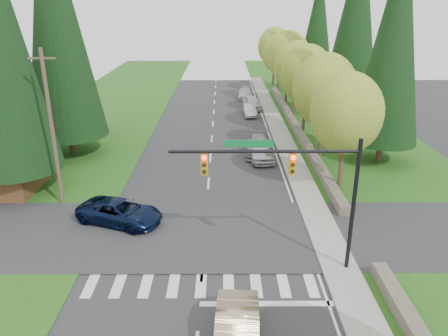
{
  "coord_description": "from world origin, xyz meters",
  "views": [
    {
      "loc": [
        1.01,
        -14.03,
        12.53
      ],
      "look_at": [
        1.12,
        11.29,
        2.8
      ],
      "focal_mm": 35.0,
      "sensor_mm": 36.0,
      "label": 1
    }
  ],
  "objects_px": {
    "parked_car_b": "(259,145)",
    "parked_car_e": "(245,93)",
    "suv_navy": "(120,212)",
    "parked_car_c": "(250,110)",
    "parked_car_a": "(260,150)",
    "parked_car_d": "(252,103)",
    "sedan_champagne": "(237,335)"
  },
  "relations": [
    {
      "from": "sedan_champagne",
      "to": "parked_car_d",
      "type": "xyz_separation_m",
      "value": [
        3.17,
        39.95,
        -0.01
      ]
    },
    {
      "from": "parked_car_b",
      "to": "parked_car_d",
      "type": "distance_m",
      "value": 16.9
    },
    {
      "from": "sedan_champagne",
      "to": "parked_car_e",
      "type": "relative_size",
      "value": 1.03
    },
    {
      "from": "parked_car_a",
      "to": "parked_car_d",
      "type": "xyz_separation_m",
      "value": [
        0.52,
        18.32,
        -0.02
      ]
    },
    {
      "from": "suv_navy",
      "to": "parked_car_e",
      "type": "bearing_deg",
      "value": 6.63
    },
    {
      "from": "sedan_champagne",
      "to": "parked_car_b",
      "type": "xyz_separation_m",
      "value": [
        2.65,
        23.06,
        -0.03
      ]
    },
    {
      "from": "parked_car_d",
      "to": "parked_car_e",
      "type": "relative_size",
      "value": 0.99
    },
    {
      "from": "parked_car_a",
      "to": "parked_car_d",
      "type": "relative_size",
      "value": 1.03
    },
    {
      "from": "parked_car_a",
      "to": "parked_car_e",
      "type": "height_order",
      "value": "parked_car_a"
    },
    {
      "from": "suv_navy",
      "to": "parked_car_d",
      "type": "relative_size",
      "value": 1.13
    },
    {
      "from": "parked_car_a",
      "to": "parked_car_c",
      "type": "height_order",
      "value": "parked_car_a"
    },
    {
      "from": "parked_car_a",
      "to": "parked_car_d",
      "type": "distance_m",
      "value": 18.33
    },
    {
      "from": "parked_car_a",
      "to": "parked_car_d",
      "type": "bearing_deg",
      "value": 83.45
    },
    {
      "from": "parked_car_b",
      "to": "parked_car_e",
      "type": "height_order",
      "value": "parked_car_b"
    },
    {
      "from": "sedan_champagne",
      "to": "suv_navy",
      "type": "bearing_deg",
      "value": 125.67
    },
    {
      "from": "suv_navy",
      "to": "parked_car_b",
      "type": "relative_size",
      "value": 0.99
    },
    {
      "from": "parked_car_c",
      "to": "parked_car_e",
      "type": "distance_m",
      "value": 9.78
    },
    {
      "from": "sedan_champagne",
      "to": "parked_car_a",
      "type": "height_order",
      "value": "parked_car_a"
    },
    {
      "from": "parked_car_b",
      "to": "parked_car_e",
      "type": "distance_m",
      "value": 23.29
    },
    {
      "from": "sedan_champagne",
      "to": "parked_car_e",
      "type": "bearing_deg",
      "value": 89.71
    },
    {
      "from": "suv_navy",
      "to": "parked_car_b",
      "type": "distance_m",
      "value": 15.73
    },
    {
      "from": "sedan_champagne",
      "to": "parked_car_c",
      "type": "bearing_deg",
      "value": 88.83
    },
    {
      "from": "parked_car_b",
      "to": "suv_navy",
      "type": "bearing_deg",
      "value": -119.47
    },
    {
      "from": "sedan_champagne",
      "to": "parked_car_a",
      "type": "bearing_deg",
      "value": 86.0
    },
    {
      "from": "parked_car_a",
      "to": "parked_car_b",
      "type": "bearing_deg",
      "value": 85.07
    },
    {
      "from": "parked_car_c",
      "to": "parked_car_d",
      "type": "bearing_deg",
      "value": 79.33
    },
    {
      "from": "parked_car_c",
      "to": "parked_car_e",
      "type": "height_order",
      "value": "parked_car_e"
    },
    {
      "from": "parked_car_d",
      "to": "parked_car_a",
      "type": "bearing_deg",
      "value": -98.58
    },
    {
      "from": "suv_navy",
      "to": "parked_car_a",
      "type": "height_order",
      "value": "parked_car_a"
    },
    {
      "from": "parked_car_b",
      "to": "parked_car_e",
      "type": "relative_size",
      "value": 1.13
    },
    {
      "from": "sedan_champagne",
      "to": "parked_car_b",
      "type": "bearing_deg",
      "value": 86.43
    },
    {
      "from": "suv_navy",
      "to": "parked_car_c",
      "type": "height_order",
      "value": "suv_navy"
    }
  ]
}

